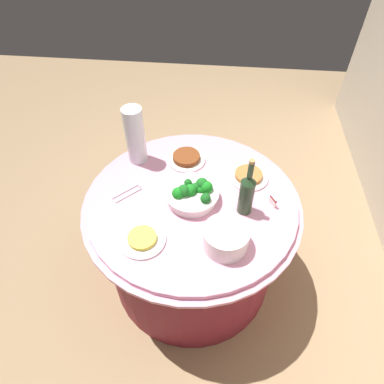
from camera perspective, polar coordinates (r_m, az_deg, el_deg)
ground_plane at (r=2.37m, az=0.00°, el=-13.19°), size 6.00×6.00×0.00m
buffet_table at (r=2.06m, az=0.00°, el=-7.94°), size 1.16×1.16×0.74m
broccoli_bowl at (r=1.73m, az=0.16°, el=-0.23°), size 0.28×0.28×0.12m
plate_stack at (r=1.55m, az=5.72°, el=-7.70°), size 0.21×0.21×0.11m
wine_bottle at (r=1.64m, az=9.22°, el=-0.13°), size 0.07×0.07×0.34m
decorative_fruit_vase at (r=1.93m, az=-9.50°, el=8.97°), size 0.11×0.11×0.34m
serving_tongs at (r=1.83m, az=-10.69°, el=-0.11°), size 0.14×0.14×0.01m
food_plate_peanuts at (r=1.90m, az=9.49°, el=2.69°), size 0.22×0.22×0.03m
food_plate_fried_egg at (r=1.61m, az=-8.37°, el=-7.86°), size 0.22×0.22×0.03m
food_plate_stir_fry at (r=1.97m, az=-0.96°, el=5.71°), size 0.22×0.22×0.04m
label_placard_front at (r=1.77m, az=13.52°, el=-1.54°), size 0.05×0.03×0.05m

